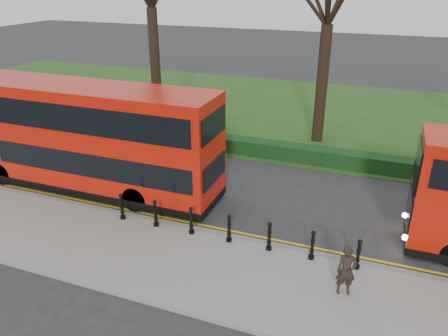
% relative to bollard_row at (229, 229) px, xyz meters
% --- Properties ---
extents(ground, '(120.00, 120.00, 0.00)m').
position_rel_bollard_row_xyz_m(ground, '(-0.93, 1.35, -0.65)').
color(ground, '#28282B').
rests_on(ground, ground).
extents(pavement, '(60.00, 4.00, 0.15)m').
position_rel_bollard_row_xyz_m(pavement, '(-0.93, -1.65, -0.58)').
color(pavement, gray).
rests_on(pavement, ground).
extents(kerb, '(60.00, 0.25, 0.16)m').
position_rel_bollard_row_xyz_m(kerb, '(-0.93, 0.35, -0.58)').
color(kerb, slate).
rests_on(kerb, ground).
extents(grass_verge, '(60.00, 18.00, 0.06)m').
position_rel_bollard_row_xyz_m(grass_verge, '(-0.93, 16.35, -0.62)').
color(grass_verge, '#224818').
rests_on(grass_verge, ground).
extents(hedge, '(60.00, 0.90, 0.80)m').
position_rel_bollard_row_xyz_m(hedge, '(-0.93, 8.15, -0.25)').
color(hedge, black).
rests_on(hedge, ground).
extents(yellow_line_outer, '(60.00, 0.10, 0.01)m').
position_rel_bollard_row_xyz_m(yellow_line_outer, '(-0.93, 0.65, -0.64)').
color(yellow_line_outer, yellow).
rests_on(yellow_line_outer, ground).
extents(yellow_line_inner, '(60.00, 0.10, 0.01)m').
position_rel_bollard_row_xyz_m(yellow_line_inner, '(-0.93, 0.85, -0.64)').
color(yellow_line_inner, yellow).
rests_on(yellow_line_inner, ground).
extents(bollard_row, '(8.67, 0.15, 1.00)m').
position_rel_bollard_row_xyz_m(bollard_row, '(0.00, 0.00, 0.00)').
color(bollard_row, black).
rests_on(bollard_row, pavement).
extents(bus_lead, '(11.36, 2.61, 4.52)m').
position_rel_bollard_row_xyz_m(bus_lead, '(-7.05, 2.07, 1.63)').
color(bus_lead, red).
rests_on(bus_lead, ground).
extents(pedestrian, '(0.65, 0.52, 1.55)m').
position_rel_bollard_row_xyz_m(pedestrian, '(4.02, -1.31, 0.28)').
color(pedestrian, black).
rests_on(pedestrian, pavement).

